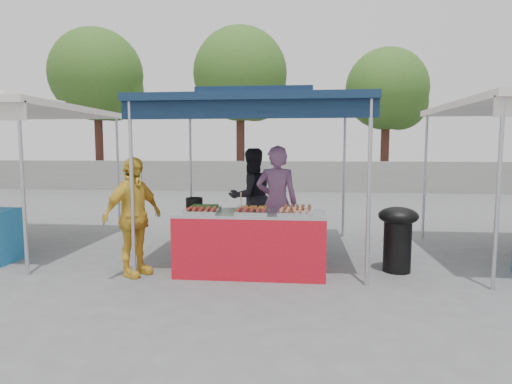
# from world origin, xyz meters

# --- Properties ---
(ground_plane) EXTENTS (80.00, 80.00, 0.00)m
(ground_plane) POSITION_xyz_m (0.00, 0.00, 0.00)
(ground_plane) COLOR #595A5C
(back_wall) EXTENTS (40.00, 0.25, 1.20)m
(back_wall) POSITION_xyz_m (0.00, 11.00, 0.60)
(back_wall) COLOR gray
(back_wall) RESTS_ON ground_plane
(main_canopy) EXTENTS (3.20, 3.20, 2.57)m
(main_canopy) POSITION_xyz_m (0.00, 0.97, 2.37)
(main_canopy) COLOR #BABBC2
(main_canopy) RESTS_ON ground_plane
(tree_0) EXTENTS (4.08, 4.08, 7.01)m
(tree_0) POSITION_xyz_m (-8.28, 12.94, 4.80)
(tree_0) COLOR #402118
(tree_0) RESTS_ON ground_plane
(tree_1) EXTENTS (4.00, 4.00, 6.87)m
(tree_1) POSITION_xyz_m (-1.78, 12.79, 4.70)
(tree_1) COLOR #402118
(tree_1) RESTS_ON ground_plane
(tree_2) EXTENTS (3.52, 3.46, 5.95)m
(tree_2) POSITION_xyz_m (4.45, 13.27, 4.07)
(tree_2) COLOR #402118
(tree_2) RESTS_ON ground_plane
(vendor_table) EXTENTS (2.00, 0.80, 0.85)m
(vendor_table) POSITION_xyz_m (0.00, -0.10, 0.43)
(vendor_table) COLOR red
(vendor_table) RESTS_ON ground_plane
(food_tray_fl) EXTENTS (0.42, 0.30, 0.07)m
(food_tray_fl) POSITION_xyz_m (-0.62, -0.34, 0.88)
(food_tray_fl) COLOR silver
(food_tray_fl) RESTS_ON vendor_table
(food_tray_fm) EXTENTS (0.42, 0.30, 0.07)m
(food_tray_fm) POSITION_xyz_m (0.04, -0.34, 0.88)
(food_tray_fm) COLOR silver
(food_tray_fm) RESTS_ON vendor_table
(food_tray_fr) EXTENTS (0.42, 0.30, 0.07)m
(food_tray_fr) POSITION_xyz_m (0.59, -0.34, 0.88)
(food_tray_fr) COLOR silver
(food_tray_fr) RESTS_ON vendor_table
(food_tray_bl) EXTENTS (0.42, 0.30, 0.07)m
(food_tray_bl) POSITION_xyz_m (-0.66, -0.03, 0.88)
(food_tray_bl) COLOR silver
(food_tray_bl) RESTS_ON vendor_table
(food_tray_bm) EXTENTS (0.42, 0.30, 0.07)m
(food_tray_bm) POSITION_xyz_m (0.02, -0.02, 0.88)
(food_tray_bm) COLOR silver
(food_tray_bm) RESTS_ON vendor_table
(food_tray_br) EXTENTS (0.42, 0.30, 0.07)m
(food_tray_br) POSITION_xyz_m (0.63, -0.01, 0.88)
(food_tray_br) COLOR silver
(food_tray_br) RESTS_ON vendor_table
(cooking_pot) EXTENTS (0.24, 0.24, 0.14)m
(cooking_pot) POSITION_xyz_m (-0.87, 0.24, 0.92)
(cooking_pot) COLOR black
(cooking_pot) RESTS_ON vendor_table
(skewer_cup) EXTENTS (0.08, 0.08, 0.09)m
(skewer_cup) POSITION_xyz_m (-0.12, -0.25, 0.90)
(skewer_cup) COLOR #BABBC2
(skewer_cup) RESTS_ON vendor_table
(wok_burner) EXTENTS (0.54, 0.54, 0.91)m
(wok_burner) POSITION_xyz_m (2.01, 0.18, 0.54)
(wok_burner) COLOR black
(wok_burner) RESTS_ON ground_plane
(crate_left) EXTENTS (0.48, 0.34, 0.29)m
(crate_left) POSITION_xyz_m (-0.28, 0.56, 0.15)
(crate_left) COLOR #1342A1
(crate_left) RESTS_ON ground_plane
(crate_right) EXTENTS (0.51, 0.36, 0.31)m
(crate_right) POSITION_xyz_m (0.38, 0.50, 0.15)
(crate_right) COLOR #1342A1
(crate_right) RESTS_ON ground_plane
(crate_stacked) EXTENTS (0.48, 0.34, 0.29)m
(crate_stacked) POSITION_xyz_m (0.38, 0.50, 0.45)
(crate_stacked) COLOR #1342A1
(crate_stacked) RESTS_ON crate_right
(vendor_woman) EXTENTS (0.66, 0.45, 1.75)m
(vendor_woman) POSITION_xyz_m (0.31, 0.72, 0.88)
(vendor_woman) COLOR #885782
(vendor_woman) RESTS_ON ground_plane
(helper_man) EXTENTS (1.05, 0.99, 1.71)m
(helper_man) POSITION_xyz_m (-0.19, 1.62, 0.86)
(helper_man) COLOR black
(helper_man) RESTS_ON ground_plane
(customer_person) EXTENTS (0.79, 1.01, 1.60)m
(customer_person) POSITION_xyz_m (-1.55, -0.36, 0.80)
(customer_person) COLOR gold
(customer_person) RESTS_ON ground_plane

